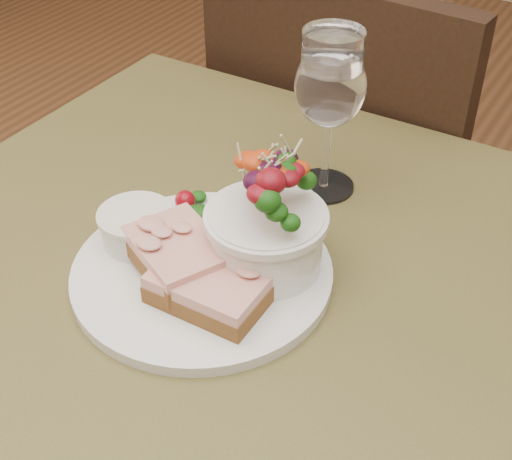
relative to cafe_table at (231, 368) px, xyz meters
The scene contains 9 objects.
cafe_table is the anchor object (origin of this frame).
chair_far 0.71m from the cafe_table, 99.20° to the left, with size 0.45×0.45×0.90m.
dinner_plate 0.11m from the cafe_table, 163.61° to the left, with size 0.26×0.26×0.01m, color white.
sandwich_front 0.13m from the cafe_table, 110.81° to the right, with size 0.11×0.08×0.03m.
sandwich_back 0.15m from the cafe_table, behind, with size 0.12×0.11×0.03m.
ramekin 0.18m from the cafe_table, behind, with size 0.07×0.07×0.04m.
salad_bowl 0.18m from the cafe_table, 77.19° to the left, with size 0.11×0.11×0.13m.
garnish 0.18m from the cafe_table, 138.07° to the left, with size 0.05×0.04×0.02m.
wine_glass 0.31m from the cafe_table, 91.65° to the left, with size 0.08×0.08×0.18m.
Camera 1 is at (0.28, -0.41, 1.22)m, focal length 50.00 mm.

